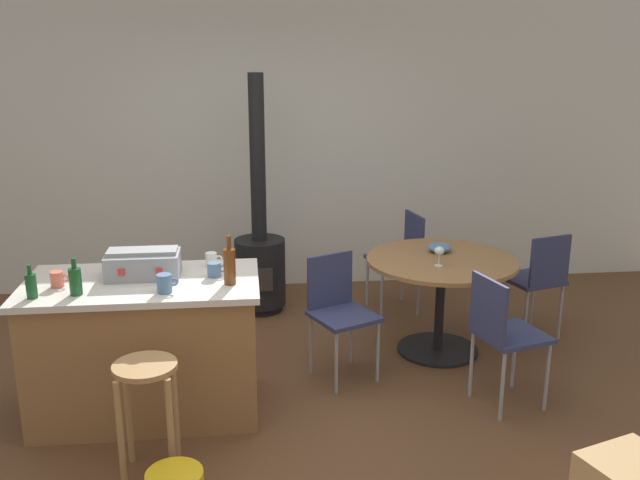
{
  "coord_description": "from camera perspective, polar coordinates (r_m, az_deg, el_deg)",
  "views": [
    {
      "loc": [
        -0.12,
        -3.96,
        2.29
      ],
      "look_at": [
        0.38,
        0.62,
        0.98
      ],
      "focal_mm": 39.34,
      "sensor_mm": 36.0,
      "label": 1
    }
  ],
  "objects": [
    {
      "name": "ground_plane",
      "position": [
        4.58,
        -4.06,
        -14.21
      ],
      "size": [
        8.8,
        8.8,
        0.0
      ],
      "primitive_type": "plane",
      "color": "brown"
    },
    {
      "name": "folding_chair_near",
      "position": [
        4.62,
        14.64,
        -7.08
      ],
      "size": [
        0.49,
        0.49,
        0.88
      ],
      "color": "navy",
      "rests_on": "ground_plane"
    },
    {
      "name": "toolbox",
      "position": [
        4.47,
        -14.19,
        -1.88
      ],
      "size": [
        0.44,
        0.28,
        0.18
      ],
      "color": "gray",
      "rests_on": "kitchen_island"
    },
    {
      "name": "dining_table",
      "position": [
        5.31,
        9.81,
        -3.26
      ],
      "size": [
        1.12,
        1.12,
        0.74
      ],
      "color": "black",
      "rests_on": "ground_plane"
    },
    {
      "name": "serving_bowl",
      "position": [
        5.41,
        9.69,
        -0.6
      ],
      "size": [
        0.18,
        0.18,
        0.07
      ],
      "primitive_type": "ellipsoid",
      "color": "#4C7099",
      "rests_on": "dining_table"
    },
    {
      "name": "bottle_2",
      "position": [
        4.22,
        -7.37,
        -2.07
      ],
      "size": [
        0.07,
        0.07,
        0.3
      ],
      "color": "#603314",
      "rests_on": "kitchen_island"
    },
    {
      "name": "wooden_stool",
      "position": [
        3.92,
        -13.91,
        -12.05
      ],
      "size": [
        0.34,
        0.34,
        0.66
      ],
      "color": "#A37A4C",
      "rests_on": "ground_plane"
    },
    {
      "name": "back_wall",
      "position": [
        6.61,
        -5.19,
        7.59
      ],
      "size": [
        8.0,
        0.1,
        2.7
      ],
      "primitive_type": "cube",
      "color": "beige",
      "rests_on": "ground_plane"
    },
    {
      "name": "folding_chair_right",
      "position": [
        4.9,
        1.54,
        -5.45
      ],
      "size": [
        0.53,
        0.53,
        0.86
      ],
      "color": "navy",
      "rests_on": "ground_plane"
    },
    {
      "name": "cup_3",
      "position": [
        4.17,
        -12.53,
        -3.47
      ],
      "size": [
        0.12,
        0.09,
        0.11
      ],
      "color": "#4C7099",
      "rests_on": "kitchen_island"
    },
    {
      "name": "wood_stove",
      "position": [
        6.11,
        -4.91,
        -1.31
      ],
      "size": [
        0.44,
        0.45,
        2.05
      ],
      "color": "black",
      "rests_on": "ground_plane"
    },
    {
      "name": "cup_1",
      "position": [
        4.44,
        -20.58,
        -3.01
      ],
      "size": [
        0.11,
        0.08,
        0.09
      ],
      "color": "#DB6651",
      "rests_on": "kitchen_island"
    },
    {
      "name": "cup_0",
      "position": [
        4.39,
        -8.58,
        -2.39
      ],
      "size": [
        0.12,
        0.08,
        0.09
      ],
      "color": "#4C7099",
      "rests_on": "kitchen_island"
    },
    {
      "name": "wine_glass",
      "position": [
        5.06,
        9.68,
        -0.94
      ],
      "size": [
        0.07,
        0.07,
        0.14
      ],
      "color": "silver",
      "rests_on": "dining_table"
    },
    {
      "name": "bottle_0",
      "position": [
        4.26,
        -19.28,
        -3.14
      ],
      "size": [
        0.07,
        0.07,
        0.22
      ],
      "color": "#194C23",
      "rests_on": "kitchen_island"
    },
    {
      "name": "folding_chair_far",
      "position": [
        5.76,
        17.31,
        -2.83
      ],
      "size": [
        0.5,
        0.5,
        0.87
      ],
      "color": "navy",
      "rests_on": "ground_plane"
    },
    {
      "name": "folding_chair_left",
      "position": [
        6.13,
        6.6,
        -1.16
      ],
      "size": [
        0.47,
        0.47,
        0.86
      ],
      "color": "navy",
      "rests_on": "ground_plane"
    },
    {
      "name": "cup_2",
      "position": [
        4.58,
        -8.81,
        -1.6
      ],
      "size": [
        0.11,
        0.07,
        0.09
      ],
      "color": "white",
      "rests_on": "kitchen_island"
    },
    {
      "name": "kitchen_island",
      "position": [
        4.58,
        -13.96,
        -8.43
      ],
      "size": [
        1.43,
        0.78,
        0.88
      ],
      "color": "olive",
      "rests_on": "ground_plane"
    },
    {
      "name": "bottle_1",
      "position": [
        4.3,
        -22.44,
        -3.42
      ],
      "size": [
        0.06,
        0.06,
        0.2
      ],
      "color": "#194C23",
      "rests_on": "kitchen_island"
    }
  ]
}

